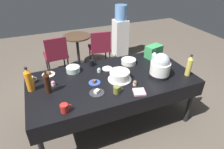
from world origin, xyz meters
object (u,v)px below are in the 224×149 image
soda_bottle_cola (47,83)px  coffee_mug_tan (31,80)px  cupcake_lemon (135,83)px  ceramic_snack_bowl (129,61)px  glass_salad_bowl (73,69)px  cupcake_berry (53,83)px  soda_bottle_orange_juice (29,80)px  dessert_plate_white (107,68)px  coffee_mug_red (65,108)px  maroon_chair_right (100,47)px  slow_cooker (160,66)px  maroon_chair_left (56,53)px  dessert_plate_charcoal (97,92)px  coffee_mug_olive (117,90)px  soda_bottle_water (154,59)px  frosted_layer_cake (120,76)px  dessert_plate_cobalt (95,82)px  potluck_table (112,81)px  coffee_mug_black (92,63)px  cupcake_cocoa (99,70)px  soda_carton (154,51)px  water_cooler (120,33)px  dessert_plate_cream (48,74)px  soda_bottle_ginger_ale (189,66)px  round_cafe_table (78,45)px

soda_bottle_cola → coffee_mug_tan: soda_bottle_cola is taller
cupcake_lemon → ceramic_snack_bowl: bearing=71.2°
glass_salad_bowl → cupcake_berry: bearing=-140.9°
soda_bottle_orange_juice → coffee_mug_tan: 0.19m
cupcake_lemon → soda_bottle_orange_juice: 1.28m
dessert_plate_white → coffee_mug_red: bearing=-137.5°
ceramic_snack_bowl → maroon_chair_right: (0.00, 1.37, -0.29)m
slow_cooker → maroon_chair_left: bearing=122.0°
dessert_plate_charcoal → maroon_chair_left: 1.93m
ceramic_snack_bowl → cupcake_berry: ceramic_snack_bowl is taller
coffee_mug_olive → maroon_chair_left: 2.06m
soda_bottle_orange_juice → soda_bottle_water: soda_bottle_orange_juice is taller
frosted_layer_cake → dessert_plate_cobalt: bearing=171.5°
cupcake_berry → cupcake_lemon: bearing=-21.9°
cupcake_lemon → coffee_mug_olive: bearing=-167.3°
potluck_table → coffee_mug_black: coffee_mug_black is taller
coffee_mug_olive → cupcake_cocoa: bearing=93.9°
glass_salad_bowl → soda_bottle_orange_juice: 0.63m
soda_carton → dessert_plate_cobalt: bearing=-175.6°
coffee_mug_tan → water_cooler: size_ratio=0.10×
soda_bottle_orange_juice → dessert_plate_white: bearing=7.4°
potluck_table → soda_bottle_cola: bearing=-179.0°
cupcake_cocoa → cupcake_berry: size_ratio=1.00×
soda_bottle_water → soda_carton: 0.34m
coffee_mug_tan → glass_salad_bowl: bearing=8.6°
dessert_plate_cobalt → maroon_chair_right: 1.82m
coffee_mug_red → maroon_chair_left: 2.11m
dessert_plate_cream → coffee_mug_tan: size_ratio=1.42×
ceramic_snack_bowl → maroon_chair_right: 1.40m
slow_cooker → coffee_mug_black: slow_cooker is taller
soda_bottle_ginger_ale → soda_carton: soda_bottle_ginger_ale is taller
ceramic_snack_bowl → dessert_plate_charcoal: ceramic_snack_bowl is taller
dessert_plate_cream → cupcake_berry: cupcake_berry is taller
ceramic_snack_bowl → frosted_layer_cake: bearing=-130.8°
slow_cooker → ceramic_snack_bowl: bearing=115.1°
coffee_mug_black → slow_cooker: bearing=-39.4°
maroon_chair_right → coffee_mug_red: bearing=-117.8°
frosted_layer_cake → water_cooler: water_cooler is taller
round_cafe_table → water_cooler: water_cooler is taller
dessert_plate_cream → water_cooler: size_ratio=0.14×
round_cafe_table → dessert_plate_cream: bearing=-116.5°
water_cooler → dessert_plate_charcoal: bearing=-120.6°
cupcake_berry → soda_bottle_ginger_ale: bearing=-14.1°
dessert_plate_cream → soda_carton: 1.65m
dessert_plate_cobalt → coffee_mug_olive: 0.36m
dessert_plate_white → coffee_mug_olive: 0.59m
potluck_table → round_cafe_table: size_ratio=3.06×
ceramic_snack_bowl → dessert_plate_white: ceramic_snack_bowl is taller
cupcake_cocoa → water_cooler: bearing=57.4°
cupcake_lemon → soda_bottle_orange_juice: (-1.22, 0.38, 0.12)m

